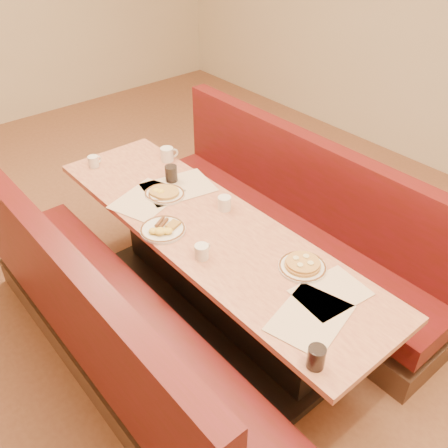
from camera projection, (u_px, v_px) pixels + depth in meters
ground at (211, 315)px, 3.41m from camera, size 8.00×8.00×0.00m
room_envelope at (204, 19)px, 2.28m from camera, size 6.04×8.04×2.82m
diner_table at (210, 274)px, 3.19m from camera, size 0.70×2.50×0.75m
booth_left at (109, 331)px, 2.82m from camera, size 0.55×2.50×1.05m
booth_right at (289, 232)px, 3.58m from camera, size 0.55×2.50×1.05m
placemat_near_left at (310, 318)px, 2.37m from camera, size 0.46×0.39×0.00m
placemat_near_right at (331, 292)px, 2.51m from camera, size 0.39×0.31×0.00m
placemat_far_left at (147, 199)px, 3.21m from camera, size 0.51×0.44×0.00m
placemat_far_right at (178, 187)px, 3.33m from camera, size 0.50×0.41×0.00m
pancake_plate at (303, 265)px, 2.66m from camera, size 0.26×0.26×0.06m
eggs_plate at (163, 229)px, 2.93m from camera, size 0.27×0.27×0.05m
extra_plate_mid at (166, 194)px, 3.24m from camera, size 0.24×0.24×0.05m
extra_plate_far at (161, 193)px, 3.25m from camera, size 0.22×0.22×0.04m
coffee_mug_a at (225, 203)px, 3.10m from camera, size 0.11×0.08×0.09m
coffee_mug_b at (202, 251)px, 2.72m from camera, size 0.11×0.08×0.08m
coffee_mug_c at (168, 154)px, 3.61m from camera, size 0.13×0.09×0.10m
coffee_mug_d at (94, 161)px, 3.54m from camera, size 0.11×0.07×0.08m
soda_tumbler_near at (316, 357)px, 2.12m from camera, size 0.08×0.08×0.11m
soda_tumbler_mid at (171, 174)px, 3.36m from camera, size 0.08×0.08×0.12m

